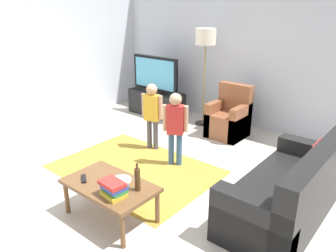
{
  "coord_description": "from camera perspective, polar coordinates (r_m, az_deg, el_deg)",
  "views": [
    {
      "loc": [
        2.68,
        -2.63,
        2.23
      ],
      "look_at": [
        0.0,
        0.6,
        0.65
      ],
      "focal_mm": 35.65,
      "sensor_mm": 36.0,
      "label": 1
    }
  ],
  "objects": [
    {
      "name": "tv",
      "position": [
        6.74,
        -2.2,
        8.78
      ],
      "size": [
        1.1,
        0.28,
        0.71
      ],
      "color": "black",
      "rests_on": "tv_stand"
    },
    {
      "name": "plate",
      "position": [
        3.66,
        -8.01,
        -9.14
      ],
      "size": [
        0.22,
        0.22,
        0.02
      ],
      "color": "white",
      "rests_on": "coffee_table"
    },
    {
      "name": "child_near_tv",
      "position": [
        5.18,
        -2.73,
        2.67
      ],
      "size": [
        0.35,
        0.18,
        1.06
      ],
      "color": "#4C4C59",
      "rests_on": "ground"
    },
    {
      "name": "coffee_table",
      "position": [
        3.65,
        -9.91,
        -10.34
      ],
      "size": [
        1.0,
        0.6,
        0.42
      ],
      "color": "brown",
      "rests_on": "ground"
    },
    {
      "name": "area_rug",
      "position": [
        4.77,
        -5.68,
        -7.3
      ],
      "size": [
        2.2,
        1.6,
        0.01
      ],
      "primitive_type": "cube",
      "color": "#B28C33",
      "rests_on": "ground"
    },
    {
      "name": "floor_lamp",
      "position": [
        6.13,
        6.44,
        14.08
      ],
      "size": [
        0.36,
        0.36,
        1.78
      ],
      "color": "#262626",
      "rests_on": "ground"
    },
    {
      "name": "ground",
      "position": [
        4.37,
        -5.1,
        -10.16
      ],
      "size": [
        7.8,
        7.8,
        0.0
      ],
      "primitive_type": "plane",
      "color": "beige"
    },
    {
      "name": "tv_remote",
      "position": [
        3.76,
        -14.2,
        -8.73
      ],
      "size": [
        0.17,
        0.13,
        0.02
      ],
      "primitive_type": "cube",
      "rotation": [
        0.0,
        0.0,
        -0.59
      ],
      "color": "black",
      "rests_on": "coffee_table"
    },
    {
      "name": "bottle",
      "position": [
        3.42,
        -5.25,
        -9.02
      ],
      "size": [
        0.06,
        0.06,
        0.3
      ],
      "color": "#4C3319",
      "rests_on": "coffee_table"
    },
    {
      "name": "wall_left",
      "position": [
        6.32,
        -25.68,
        10.64
      ],
      "size": [
        0.12,
        6.0,
        2.7
      ],
      "primitive_type": "cube",
      "color": "silver",
      "rests_on": "ground"
    },
    {
      "name": "tv_stand",
      "position": [
        6.9,
        -2.01,
        3.9
      ],
      "size": [
        1.2,
        0.44,
        0.5
      ],
      "color": "black",
      "rests_on": "ground"
    },
    {
      "name": "child_center",
      "position": [
        4.63,
        1.27,
        0.54
      ],
      "size": [
        0.32,
        0.23,
        1.07
      ],
      "color": "#33598C",
      "rests_on": "ground"
    },
    {
      "name": "couch",
      "position": [
        3.89,
        20.52,
        -10.82
      ],
      "size": [
        0.8,
        1.8,
        0.86
      ],
      "color": "black",
      "rests_on": "ground"
    },
    {
      "name": "book_stack",
      "position": [
        3.38,
        -9.27,
        -10.5
      ],
      "size": [
        0.27,
        0.22,
        0.16
      ],
      "color": "yellow",
      "rests_on": "coffee_table"
    },
    {
      "name": "wall_back",
      "position": [
        6.3,
        14.38,
        11.97
      ],
      "size": [
        6.0,
        0.12,
        2.7
      ],
      "primitive_type": "cube",
      "color": "silver",
      "rests_on": "ground"
    },
    {
      "name": "armchair",
      "position": [
        5.9,
        10.47,
        1.14
      ],
      "size": [
        0.6,
        0.6,
        0.9
      ],
      "color": "brown",
      "rests_on": "ground"
    }
  ]
}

